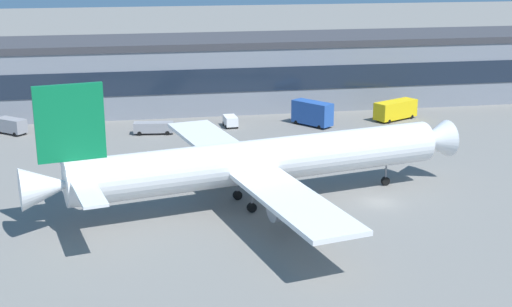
% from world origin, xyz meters
% --- Properties ---
extents(ground_plane, '(600.00, 600.00, 0.00)m').
position_xyz_m(ground_plane, '(0.00, 0.00, 0.00)').
color(ground_plane, slate).
extents(terminal_building, '(144.14, 18.21, 13.06)m').
position_xyz_m(terminal_building, '(0.00, 56.68, 6.55)').
color(terminal_building, gray).
rests_on(terminal_building, ground_plane).
extents(airliner, '(53.24, 45.90, 15.89)m').
position_xyz_m(airliner, '(-14.68, 2.03, 5.28)').
color(airliner, white).
rests_on(airliner, ground_plane).
extents(catering_truck, '(6.37, 7.34, 4.15)m').
position_xyz_m(catering_truck, '(1.91, 38.00, 2.29)').
color(catering_truck, '#2651A5').
rests_on(catering_truck, ground_plane).
extents(belt_loader, '(6.58, 2.70, 1.95)m').
position_xyz_m(belt_loader, '(-25.14, 37.30, 1.15)').
color(belt_loader, gray).
rests_on(belt_loader, ground_plane).
extents(baggage_tug, '(2.28, 3.71, 1.85)m').
position_xyz_m(baggage_tug, '(-12.01, 39.72, 1.09)').
color(baggage_tug, white).
rests_on(baggage_tug, ground_plane).
extents(fuel_truck, '(8.76, 6.29, 3.35)m').
position_xyz_m(fuel_truck, '(17.20, 39.57, 1.88)').
color(fuel_truck, yellow).
rests_on(fuel_truck, ground_plane).
extents(crew_van, '(5.37, 5.06, 2.55)m').
position_xyz_m(crew_van, '(-47.72, 41.55, 1.46)').
color(crew_van, gray).
rests_on(crew_van, ground_plane).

